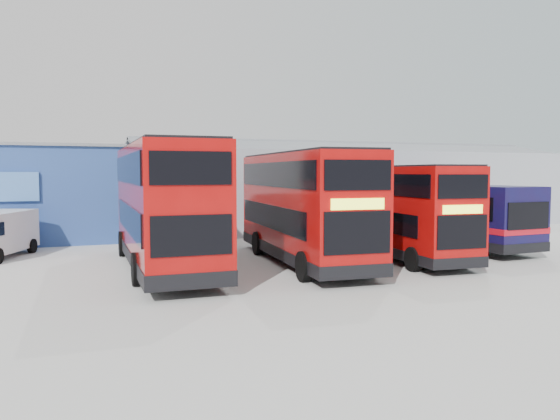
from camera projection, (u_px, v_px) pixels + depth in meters
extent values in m
plane|color=#B0B0AB|center=(418.00, 284.00, 17.97)|extent=(120.00, 120.00, 0.00)
cube|color=navy|center=(3.00, 194.00, 29.52)|extent=(12.00, 8.00, 5.00)
cube|color=slate|center=(2.00, 147.00, 29.34)|extent=(12.30, 8.30, 0.15)
cube|color=#989DA6|center=(347.00, 189.00, 39.28)|extent=(30.00, 12.00, 5.00)
cube|color=slate|center=(367.00, 149.00, 36.49)|extent=(30.50, 6.33, 1.29)
cube|color=slate|center=(330.00, 152.00, 41.69)|extent=(30.50, 6.33, 1.29)
cube|color=#9E0A09|center=(164.00, 203.00, 20.62)|extent=(2.88, 11.16, 4.29)
cube|color=black|center=(165.00, 254.00, 20.76)|extent=(2.92, 11.21, 0.48)
cube|color=black|center=(201.00, 216.00, 20.72)|extent=(0.25, 9.42, 1.01)
cube|color=black|center=(128.00, 219.00, 19.80)|extent=(0.25, 9.42, 1.01)
cube|color=black|center=(199.00, 169.00, 20.99)|extent=(0.27, 10.48, 1.01)
cube|color=black|center=(126.00, 169.00, 20.08)|extent=(0.27, 10.48, 1.01)
cube|color=black|center=(148.00, 210.00, 25.90)|extent=(2.38, 0.10, 1.43)
cube|color=black|center=(147.00, 170.00, 25.76)|extent=(2.38, 0.10, 1.01)
cube|color=#E9FA34|center=(147.00, 190.00, 25.84)|extent=(1.91, 0.08, 0.37)
cube|color=black|center=(192.00, 235.00, 15.43)|extent=(2.33, 0.10, 1.16)
cube|color=black|center=(191.00, 168.00, 15.30)|extent=(2.33, 0.10, 0.95)
cube|color=black|center=(163.00, 146.00, 20.47)|extent=(2.71, 11.00, 0.11)
cylinder|color=black|center=(181.00, 241.00, 24.81)|extent=(0.36, 1.11, 1.10)
cylinder|color=black|center=(123.00, 244.00, 23.95)|extent=(0.36, 1.11, 1.10)
cylinder|color=black|center=(214.00, 265.00, 18.56)|extent=(0.36, 1.11, 1.10)
cylinder|color=black|center=(137.00, 269.00, 17.70)|extent=(0.36, 1.11, 1.10)
cube|color=#9E0A09|center=(303.00, 205.00, 22.06)|extent=(3.32, 10.68, 4.05)
cube|color=black|center=(303.00, 249.00, 22.19)|extent=(3.36, 10.72, 0.45)
cube|color=black|center=(270.00, 216.00, 22.11)|extent=(0.75, 8.89, 0.95)
cube|color=black|center=(328.00, 215.00, 22.84)|extent=(0.75, 8.89, 0.95)
cube|color=black|center=(272.00, 174.00, 21.61)|extent=(0.83, 9.88, 0.95)
cube|color=black|center=(332.00, 174.00, 22.33)|extent=(0.83, 9.88, 0.95)
cube|color=black|center=(357.00, 233.00, 17.05)|extent=(2.25, 0.23, 1.35)
cube|color=black|center=(358.00, 175.00, 16.93)|extent=(2.25, 0.23, 0.95)
cube|color=#E9FA34|center=(358.00, 204.00, 16.98)|extent=(1.80, 0.18, 0.35)
cube|color=black|center=(268.00, 210.00, 27.14)|extent=(2.20, 0.22, 1.10)
cube|color=black|center=(268.00, 174.00, 27.02)|extent=(2.20, 0.22, 0.90)
cube|color=black|center=(303.00, 154.00, 21.91)|extent=(3.16, 10.51, 0.10)
cylinder|color=black|center=(304.00, 267.00, 18.35)|extent=(0.40, 1.06, 1.04)
cylinder|color=black|center=(369.00, 263.00, 19.04)|extent=(0.40, 1.06, 1.04)
cylinder|color=black|center=(258.00, 243.00, 24.38)|extent=(0.40, 1.06, 1.04)
cylinder|color=black|center=(309.00, 241.00, 25.07)|extent=(0.40, 1.06, 1.04)
cube|color=#9E0A09|center=(397.00, 209.00, 23.54)|extent=(2.96, 9.47, 3.59)
cube|color=black|center=(397.00, 246.00, 23.65)|extent=(2.99, 9.50, 0.40)
cube|color=black|center=(370.00, 219.00, 23.59)|extent=(0.68, 7.88, 0.84)
cube|color=black|center=(416.00, 217.00, 24.23)|extent=(0.68, 7.88, 0.84)
cube|color=black|center=(374.00, 184.00, 23.14)|extent=(0.75, 8.76, 0.84)
cube|color=black|center=(421.00, 184.00, 23.78)|extent=(0.75, 8.76, 0.84)
cube|color=black|center=(462.00, 232.00, 19.10)|extent=(1.99, 0.20, 1.20)
cube|color=black|center=(463.00, 186.00, 18.99)|extent=(1.99, 0.20, 0.84)
cube|color=#E9FA34|center=(463.00, 209.00, 19.04)|extent=(1.60, 0.16, 0.31)
cube|color=black|center=(352.00, 213.00, 28.05)|extent=(1.95, 0.20, 0.98)
cube|color=black|center=(353.00, 182.00, 27.93)|extent=(1.95, 0.20, 0.80)
cube|color=black|center=(398.00, 167.00, 23.41)|extent=(2.81, 9.32, 0.09)
cylinder|color=black|center=(413.00, 259.00, 20.25)|extent=(0.36, 0.94, 0.92)
cylinder|color=black|center=(463.00, 257.00, 20.86)|extent=(0.36, 0.94, 0.92)
cylinder|color=black|center=(352.00, 241.00, 25.60)|extent=(0.36, 0.94, 0.92)
cylinder|color=black|center=(393.00, 239.00, 26.20)|extent=(0.36, 0.94, 0.92)
cube|color=#0C0D37|center=(437.00, 211.00, 27.66)|extent=(3.03, 11.39, 2.72)
cube|color=black|center=(437.00, 234.00, 27.74)|extent=(3.07, 11.44, 0.41)
cube|color=#B50D1B|center=(437.00, 221.00, 27.70)|extent=(3.06, 11.43, 0.26)
cube|color=black|center=(462.00, 202.00, 27.87)|extent=(0.44, 9.44, 0.98)
cube|color=black|center=(420.00, 203.00, 26.83)|extent=(0.44, 9.44, 0.98)
cube|color=black|center=(375.00, 202.00, 32.84)|extent=(2.31, 0.15, 1.34)
cube|color=black|center=(528.00, 216.00, 22.46)|extent=(2.26, 0.14, 1.13)
cylinder|color=black|center=(409.00, 226.00, 31.90)|extent=(0.37, 1.08, 1.07)
cylinder|color=black|center=(373.00, 228.00, 30.92)|extent=(0.37, 1.08, 1.07)
cylinder|color=black|center=(503.00, 240.00, 25.32)|extent=(0.37, 1.08, 1.07)
cylinder|color=black|center=(462.00, 243.00, 24.34)|extent=(0.37, 1.08, 1.07)
cylinder|color=black|center=(32.00, 246.00, 24.94)|extent=(0.44, 0.68, 0.65)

